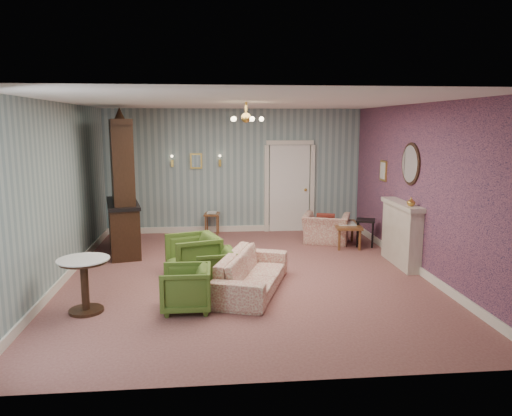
{
  "coord_description": "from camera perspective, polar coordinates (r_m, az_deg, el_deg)",
  "views": [
    {
      "loc": [
        -0.62,
        -7.99,
        2.56
      ],
      "look_at": [
        0.2,
        0.4,
        1.1
      ],
      "focal_mm": 34.33,
      "sensor_mm": 36.0,
      "label": 1
    }
  ],
  "objects": [
    {
      "name": "wingback_chair",
      "position": [
        10.7,
        8.18,
        -1.82
      ],
      "size": [
        1.12,
        0.92,
        0.84
      ],
      "primitive_type": "imported",
      "rotation": [
        0.0,
        0.0,
        2.8
      ],
      "color": "#A24941",
      "rests_on": "floor"
    },
    {
      "name": "olive_chair_a",
      "position": [
        6.9,
        -8.18,
        -9.01
      ],
      "size": [
        0.63,
        0.67,
        0.69
      ],
      "primitive_type": "imported",
      "rotation": [
        0.0,
        0.0,
        -1.58
      ],
      "color": "#4A6924",
      "rests_on": "floor"
    },
    {
      "name": "wall_right",
      "position": [
        8.84,
        18.65,
        2.1
      ],
      "size": [
        0.0,
        7.0,
        7.0
      ],
      "primitive_type": "plane",
      "rotation": [
        1.57,
        0.0,
        -1.57
      ],
      "color": "gray",
      "rests_on": "ground"
    },
    {
      "name": "mantel_vase",
      "position": [
        8.81,
        17.62,
        0.7
      ],
      "size": [
        0.15,
        0.15,
        0.15
      ],
      "primitive_type": "imported",
      "color": "gold",
      "rests_on": "fireplace"
    },
    {
      "name": "chandelier",
      "position": [
        8.02,
        -1.16,
        10.32
      ],
      "size": [
        0.56,
        0.56,
        0.36
      ],
      "primitive_type": null,
      "color": "gold",
      "rests_on": "ceiling"
    },
    {
      "name": "coffee_table",
      "position": [
        10.54,
        10.45,
        -3.06
      ],
      "size": [
        0.61,
        0.99,
        0.48
      ],
      "primitive_type": null,
      "rotation": [
        0.0,
        0.0,
        -0.1
      ],
      "color": "brown",
      "rests_on": "floor"
    },
    {
      "name": "pedestal_table",
      "position": [
        7.14,
        -19.32,
        -8.49
      ],
      "size": [
        0.76,
        0.76,
        0.76
      ],
      "primitive_type": null,
      "rotation": [
        0.0,
        0.0,
        -0.09
      ],
      "color": "black",
      "rests_on": "floor"
    },
    {
      "name": "sconce_left",
      "position": [
        11.5,
        -9.75,
        5.39
      ],
      "size": [
        0.16,
        0.12,
        0.3
      ],
      "primitive_type": null,
      "color": "gold",
      "rests_on": "wall_back"
    },
    {
      "name": "nesting_table",
      "position": [
        11.37,
        -5.14,
        -1.78
      ],
      "size": [
        0.38,
        0.47,
        0.56
      ],
      "primitive_type": null,
      "rotation": [
        0.0,
        0.0,
        -0.11
      ],
      "color": "brown",
      "rests_on": "floor"
    },
    {
      "name": "side_table_black",
      "position": [
        10.57,
        12.6,
        -2.84
      ],
      "size": [
        0.49,
        0.49,
        0.57
      ],
      "primitive_type": null,
      "rotation": [
        0.0,
        0.0,
        -0.36
      ],
      "color": "black",
      "rests_on": "floor"
    },
    {
      "name": "wall_front",
      "position": [
        4.67,
        2.21,
        -3.93
      ],
      "size": [
        6.0,
        0.0,
        6.0
      ],
      "primitive_type": "plane",
      "rotation": [
        -1.57,
        0.0,
        0.0
      ],
      "color": "gray",
      "rests_on": "ground"
    },
    {
      "name": "floor",
      "position": [
        8.41,
        -1.1,
        -7.89
      ],
      "size": [
        7.0,
        7.0,
        0.0
      ],
      "primitive_type": "plane",
      "color": "#905B54",
      "rests_on": "ground"
    },
    {
      "name": "sofa_chintz",
      "position": [
        7.59,
        -0.46,
        -6.77
      ],
      "size": [
        1.19,
        2.08,
        0.78
      ],
      "primitive_type": "imported",
      "rotation": [
        0.0,
        0.0,
        1.25
      ],
      "color": "#A24941",
      "rests_on": "floor"
    },
    {
      "name": "sconce_right",
      "position": [
        11.47,
        -4.23,
        5.49
      ],
      "size": [
        0.16,
        0.12,
        0.3
      ],
      "primitive_type": null,
      "color": "gold",
      "rests_on": "wall_back"
    },
    {
      "name": "framed_print",
      "position": [
        10.43,
        14.63,
        4.22
      ],
      "size": [
        0.04,
        0.34,
        0.42
      ],
      "primitive_type": null,
      "color": "gold",
      "rests_on": "wall_right"
    },
    {
      "name": "olive_chair_c",
      "position": [
        8.27,
        -7.34,
        -5.37
      ],
      "size": [
        0.94,
        0.97,
        0.81
      ],
      "primitive_type": "imported",
      "rotation": [
        0.0,
        0.0,
        -1.26
      ],
      "color": "#4A6924",
      "rests_on": "floor"
    },
    {
      "name": "gilt_mirror_back",
      "position": [
        11.49,
        -6.99,
        5.45
      ],
      "size": [
        0.28,
        0.06,
        0.36
      ],
      "primitive_type": null,
      "color": "gold",
      "rests_on": "wall_back"
    },
    {
      "name": "wall_back",
      "position": [
        11.56,
        -2.49,
        4.3
      ],
      "size": [
        6.0,
        0.0,
        6.0
      ],
      "primitive_type": "plane",
      "rotation": [
        1.57,
        0.0,
        0.0
      ],
      "color": "gray",
      "rests_on": "ground"
    },
    {
      "name": "olive_chair_b",
      "position": [
        7.88,
        -4.92,
        -6.67
      ],
      "size": [
        0.68,
        0.71,
        0.65
      ],
      "primitive_type": "imported",
      "rotation": [
        0.0,
        0.0,
        -1.42
      ],
      "color": "#4A6924",
      "rests_on": "floor"
    },
    {
      "name": "oval_mirror",
      "position": [
        9.15,
        17.53,
        4.92
      ],
      "size": [
        0.04,
        0.76,
        0.84
      ],
      "primitive_type": null,
      "color": "white",
      "rests_on": "wall_right"
    },
    {
      "name": "wall_right_floral",
      "position": [
        8.84,
        18.56,
        2.1
      ],
      "size": [
        0.0,
        7.0,
        7.0
      ],
      "primitive_type": "plane",
      "rotation": [
        1.57,
        0.0,
        -1.57
      ],
      "color": "#B75B6A",
      "rests_on": "ground"
    },
    {
      "name": "burgundy_cushion",
      "position": [
        10.53,
        8.12,
        -1.67
      ],
      "size": [
        0.41,
        0.28,
        0.39
      ],
      "primitive_type": "cube",
      "rotation": [
        0.17,
        0.0,
        -0.35
      ],
      "color": "maroon",
      "rests_on": "wingback_chair"
    },
    {
      "name": "wall_left",
      "position": [
        8.41,
        -21.97,
        1.53
      ],
      "size": [
        0.0,
        7.0,
        7.0
      ],
      "primitive_type": "plane",
      "rotation": [
        1.57,
        0.0,
        1.57
      ],
      "color": "gray",
      "rests_on": "ground"
    },
    {
      "name": "door",
      "position": [
        11.71,
        3.91,
        2.53
      ],
      "size": [
        1.12,
        0.12,
        2.16
      ],
      "primitive_type": null,
      "color": "white",
      "rests_on": "floor"
    },
    {
      "name": "dresser",
      "position": [
        10.03,
        -15.4,
        2.84
      ],
      "size": [
        0.93,
        1.77,
        2.81
      ],
      "primitive_type": null,
      "rotation": [
        0.0,
        0.0,
        0.21
      ],
      "color": "black",
      "rests_on": "floor"
    },
    {
      "name": "fireplace",
      "position": [
        9.3,
        16.56,
        -2.89
      ],
      "size": [
        0.3,
        1.4,
        1.16
      ],
      "primitive_type": null,
      "color": "beige",
      "rests_on": "floor"
    },
    {
      "name": "ceiling",
      "position": [
        8.02,
        -1.17,
        12.25
      ],
      "size": [
        7.0,
        7.0,
        0.0
      ],
      "primitive_type": "plane",
      "rotation": [
        3.14,
        0.0,
        0.0
      ],
      "color": "white",
      "rests_on": "ground"
    }
  ]
}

